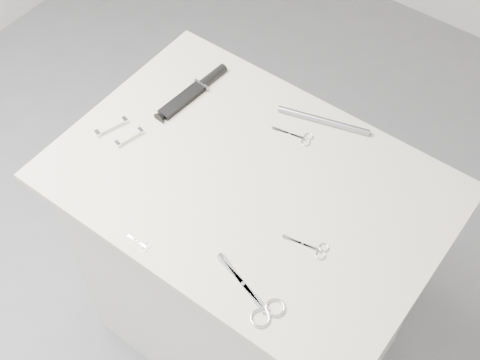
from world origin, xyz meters
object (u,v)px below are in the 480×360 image
Objects in this scene: plinth at (248,271)px; large_shears at (259,302)px; embroidery_scissors_b at (299,137)px; sheathed_knife at (196,89)px; pocket_knife_b at (111,126)px; tiny_scissors at (141,244)px; pocket_knife_a at (129,137)px; metal_rail at (323,121)px; embroidery_scissors_a at (313,248)px.

large_shears is at bearing -50.45° from plinth.
embroidery_scissors_b is (0.02, 0.20, 0.47)m from plinth.
sheathed_knife is (-0.53, 0.43, 0.01)m from large_shears.
sheathed_knife is at bearing -3.65° from pocket_knife_b.
tiny_scissors is 0.39m from pocket_knife_b.
embroidery_scissors_b is 0.46m from pocket_knife_a.
tiny_scissors is at bearing -107.41° from plinth.
large_shears is 2.13× the size of pocket_knife_b.
metal_rail is at bearing 124.57° from large_shears.
tiny_scissors is at bearing -118.89° from pocket_knife_a.
embroidery_scissors_a is (0.02, 0.19, -0.00)m from large_shears.
metal_rail reaches higher than embroidery_scissors_a.
sheathed_knife reaches higher than embroidery_scissors_a.
tiny_scissors is 0.26× the size of metal_rail.
pocket_knife_b is at bearing 104.94° from pocket_knife_a.
tiny_scissors is 0.27× the size of sheathed_knife.
pocket_knife_a reaches higher than embroidery_scissors_a.
sheathed_knife reaches higher than plinth.
plinth is 0.58m from large_shears.
tiny_scissors is 0.52m from sheathed_knife.
sheathed_knife is at bearing -161.92° from metal_rail.
pocket_knife_a is at bearing 176.90° from sheathed_knife.
metal_rail reaches higher than pocket_knife_b.
plinth is at bearing 71.48° from tiny_scissors.
large_shears is at bearing -78.77° from embroidery_scissors_b.
large_shears reaches higher than tiny_scissors.
large_shears is 0.57m from metal_rail.
sheathed_knife is 0.26m from pocket_knife_b.
sheathed_knife reaches higher than pocket_knife_b.
plinth is 0.51m from embroidery_scissors_b.
pocket_knife_b is (-0.41, -0.08, 0.48)m from plinth.
pocket_knife_a is at bearing 178.39° from large_shears.
tiny_scissors is 0.61m from metal_rail.
embroidery_scissors_a is 0.41m from tiny_scissors.
metal_rail is (0.45, 0.36, 0.00)m from pocket_knife_b.
embroidery_scissors_b is at bearing -79.89° from sheathed_knife.
sheathed_knife is at bearing 6.46° from pocket_knife_a.
metal_rail is at bearing 75.52° from tiny_scissors.
plinth is 7.81× the size of embroidery_scissors_b.
embroidery_scissors_b is 0.09m from metal_rail.
embroidery_scissors_a is at bearing -108.78° from sheathed_knife.
embroidery_scissors_b is 1.71× the size of tiny_scissors.
sheathed_knife is 0.98× the size of metal_rail.
plinth is at bearing -60.82° from pocket_knife_b.
sheathed_knife is 2.99× the size of pocket_knife_a.
metal_rail is at bearing 81.27° from plinth.
large_shears is at bearing -124.55° from sheathed_knife.
embroidery_scissors_b is at bearing -38.60° from pocket_knife_a.
pocket_knife_a is 0.53m from metal_rail.
large_shears is at bearing -107.77° from embroidery_scissors_a.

